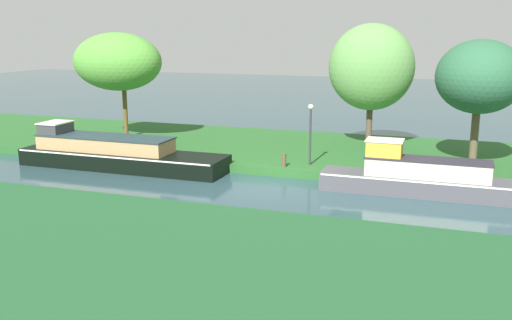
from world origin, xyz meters
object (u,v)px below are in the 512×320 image
black_barge (116,154)px  slate_narrowboat (416,177)px  willow_tree_left (117,62)px  willow_tree_centre (371,67)px  willow_tree_right (480,77)px  lamp_post (310,127)px  mooring_post_near (284,160)px  mooring_post_far (125,146)px

black_barge → slate_narrowboat: bearing=0.0°
willow_tree_left → willow_tree_centre: willow_tree_centre is taller
willow_tree_right → lamp_post: size_ratio=2.03×
willow_tree_centre → lamp_post: willow_tree_centre is taller
slate_narrowboat → mooring_post_near: 5.99m
willow_tree_left → willow_tree_right: size_ratio=1.05×
willow_tree_centre → slate_narrowboat: bearing=-67.3°
willow_tree_right → mooring_post_far: 17.08m
willow_tree_right → black_barge: bearing=-165.2°
willow_tree_right → mooring_post_far: willow_tree_right is taller
willow_tree_left → mooring_post_far: size_ratio=7.30×
slate_narrowboat → mooring_post_far: bearing=175.2°
lamp_post → willow_tree_right: bearing=18.0°
black_barge → willow_tree_centre: willow_tree_centre is taller
willow_tree_left → lamp_post: willow_tree_left is taller
mooring_post_near → black_barge: bearing=-171.7°
slate_narrowboat → willow_tree_centre: size_ratio=1.16×
lamp_post → mooring_post_far: size_ratio=3.44×
slate_narrowboat → mooring_post_far: 14.22m
slate_narrowboat → mooring_post_far: slate_narrowboat is taller
willow_tree_right → mooring_post_near: size_ratio=9.24×
willow_tree_left → willow_tree_centre: 13.86m
black_barge → lamp_post: 9.42m
willow_tree_centre → willow_tree_right: bearing=-28.5°
slate_narrowboat → willow_tree_left: bearing=164.2°
black_barge → willow_tree_centre: (11.00, 7.09, 3.92)m
black_barge → willow_tree_centre: bearing=32.8°
slate_narrowboat → mooring_post_near: bearing=168.6°
slate_narrowboat → lamp_post: 5.45m
willow_tree_centre → mooring_post_far: 13.23m
mooring_post_near → mooring_post_far: mooring_post_far is taller
slate_narrowboat → willow_tree_right: (2.24, 4.27, 3.74)m
willow_tree_left → mooring_post_near: size_ratio=9.68×
lamp_post → mooring_post_near: size_ratio=4.56×
willow_tree_left → mooring_post_far: 5.83m
black_barge → willow_tree_left: (-2.65, 4.70, 4.08)m
lamp_post → mooring_post_far: 9.43m
willow_tree_right → lamp_post: bearing=-162.0°
mooring_post_near → mooring_post_far: (-8.30, 0.00, 0.10)m
black_barge → willow_tree_left: bearing=119.4°
lamp_post → mooring_post_far: bearing=-175.3°
mooring_post_far → mooring_post_near: bearing=0.0°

